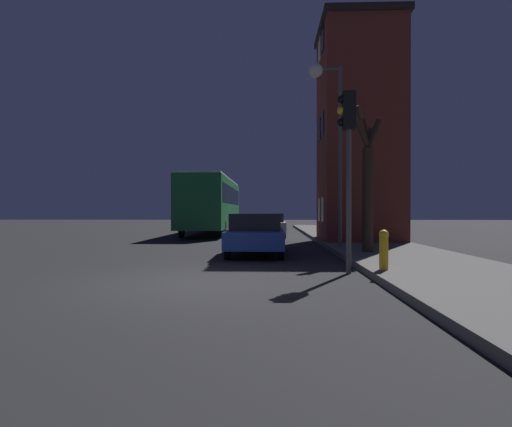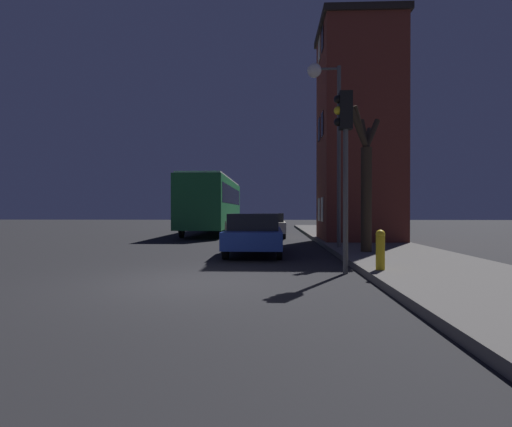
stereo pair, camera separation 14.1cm
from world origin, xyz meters
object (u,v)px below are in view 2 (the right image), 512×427
(bus, at_px, (213,201))
(car_mid_lane, at_px, (269,224))
(traffic_light, at_px, (344,143))
(fire_hydrant, at_px, (380,249))
(bare_tree, at_px, (366,178))
(car_near_lane, at_px, (254,233))
(streetlamp, at_px, (326,110))

(bus, relative_size, car_mid_lane, 2.62)
(traffic_light, xyz_separation_m, fire_hydrant, (0.72, -0.48, -2.46))
(car_mid_lane, xyz_separation_m, fire_hydrant, (2.65, -13.66, -0.09))
(car_mid_lane, relative_size, fire_hydrant, 4.90)
(bare_tree, relative_size, car_near_lane, 1.02)
(traffic_light, xyz_separation_m, bare_tree, (1.34, 3.61, -0.53))
(traffic_light, bearing_deg, streetlamp, 87.10)
(car_near_lane, relative_size, fire_hydrant, 5.10)
(car_near_lane, bearing_deg, bare_tree, -8.55)
(bare_tree, height_order, fire_hydrant, bare_tree)
(streetlamp, relative_size, traffic_light, 1.56)
(car_near_lane, bearing_deg, traffic_light, -60.81)
(car_near_lane, relative_size, car_mid_lane, 1.04)
(streetlamp, bearing_deg, car_mid_lane, 105.31)
(streetlamp, distance_m, bare_tree, 3.24)
(bare_tree, relative_size, fire_hydrant, 5.23)
(bus, bearing_deg, bare_tree, -61.46)
(car_mid_lane, bearing_deg, car_near_lane, -92.54)
(streetlamp, bearing_deg, car_near_lane, -158.30)
(fire_hydrant, bearing_deg, car_mid_lane, 100.97)
(bare_tree, height_order, bus, bare_tree)
(streetlamp, xyz_separation_m, traffic_light, (-0.26, -5.19, -2.08))
(bus, xyz_separation_m, car_mid_lane, (3.68, -3.20, -1.40))
(streetlamp, distance_m, car_mid_lane, 9.41)
(fire_hydrant, bearing_deg, streetlamp, 94.65)
(car_near_lane, height_order, fire_hydrant, car_near_lane)
(bare_tree, xyz_separation_m, bus, (-6.94, 12.77, -0.45))
(traffic_light, distance_m, car_near_lane, 5.32)
(bare_tree, relative_size, car_mid_lane, 1.07)
(streetlamp, relative_size, fire_hydrant, 7.47)
(traffic_light, relative_size, fire_hydrant, 4.78)
(streetlamp, height_order, traffic_light, streetlamp)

